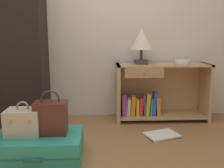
% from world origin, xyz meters
% --- Properties ---
extents(back_wall, '(6.40, 0.10, 2.60)m').
position_xyz_m(back_wall, '(0.00, 1.50, 1.30)').
color(back_wall, beige).
rests_on(back_wall, ground_plane).
extents(wardrobe, '(1.03, 0.47, 1.91)m').
position_xyz_m(wardrobe, '(-1.14, 1.20, 0.95)').
color(wardrobe, black).
rests_on(wardrobe, ground_plane).
extents(bookshelf, '(1.15, 0.39, 0.71)m').
position_xyz_m(bookshelf, '(0.74, 1.25, 0.34)').
color(bookshelf, tan).
rests_on(bookshelf, ground_plane).
extents(table_lamp, '(0.28, 0.28, 0.43)m').
position_xyz_m(table_lamp, '(0.52, 1.23, 0.99)').
color(table_lamp, '#3D3838').
rests_on(table_lamp, bookshelf).
extents(bowl, '(0.18, 0.18, 0.05)m').
position_xyz_m(bowl, '(1.03, 1.23, 0.73)').
color(bowl, silver).
rests_on(bowl, bookshelf).
extents(suitcase_large, '(0.73, 0.49, 0.22)m').
position_xyz_m(suitcase_large, '(-0.50, 0.21, 0.11)').
color(suitcase_large, teal).
rests_on(suitcase_large, ground_plane).
extents(train_case, '(0.29, 0.22, 0.29)m').
position_xyz_m(train_case, '(-0.62, 0.22, 0.34)').
color(train_case, '#B7A88E').
rests_on(train_case, suitcase_large).
extents(handbag, '(0.27, 0.18, 0.38)m').
position_xyz_m(handbag, '(-0.40, 0.24, 0.37)').
color(handbag, '#472319').
rests_on(handbag, suitcase_large).
extents(open_book_on_floor, '(0.42, 0.35, 0.02)m').
position_xyz_m(open_book_on_floor, '(0.68, 0.68, 0.01)').
color(open_book_on_floor, white).
rests_on(open_book_on_floor, ground_plane).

